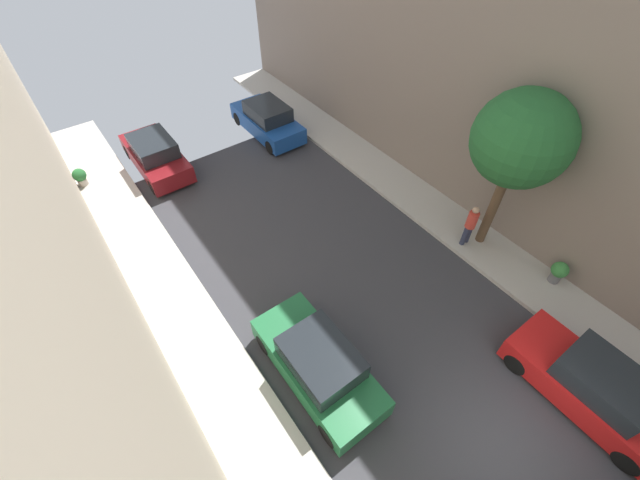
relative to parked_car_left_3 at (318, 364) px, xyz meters
The scene contains 10 objects.
ground 5.18m from the parked_car_left_3, 58.27° to the right, with size 32.00×32.00×0.00m, color #38383D.
sidewalk_right 8.88m from the parked_car_left_3, 29.56° to the right, with size 2.00×44.00×0.15m, color #B7B2A8.
parked_car_left_3 is the anchor object (origin of this frame).
parked_car_left_4 11.95m from the parked_car_left_3, 90.00° to the left, with size 1.78×4.20×1.57m.
parked_car_right_2 7.18m from the parked_car_left_3, 41.25° to the right, with size 1.78×4.20×1.57m.
parked_car_right_3 12.73m from the parked_car_left_3, 64.89° to the left, with size 1.78×4.20×1.57m.
pedestrian 7.31m from the parked_car_left_3, ahead, with size 0.40×0.36×1.72m.
street_tree_1 8.67m from the parked_car_left_3, ahead, with size 2.95×2.95×5.75m.
potted_plant_4 12.95m from the parked_car_left_3, 103.57° to the left, with size 0.53×0.53×0.76m.
potted_plant_5 8.53m from the parked_car_left_3, 13.93° to the right, with size 0.54×0.54×0.85m.
Camera 1 is at (-5.62, 0.33, 11.03)m, focal length 22.67 mm.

